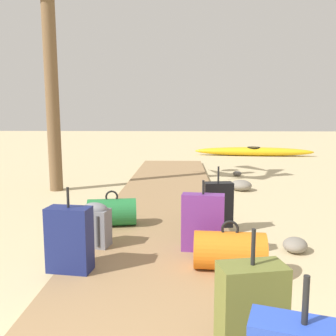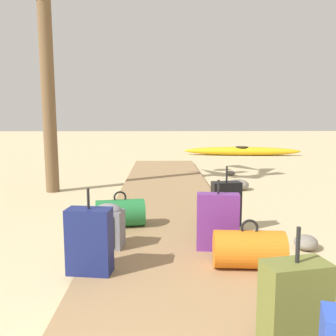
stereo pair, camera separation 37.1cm
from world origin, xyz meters
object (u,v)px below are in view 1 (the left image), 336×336
object	(u,v)px
suitcase_olive	(251,314)
suitcase_navy	(70,239)
backpack_grey	(95,223)
suitcase_black	(218,204)
suitcase_purple	(203,222)
duffel_bag_green	(112,212)
kayak	(253,151)
duffel_bag_orange	(229,251)

from	to	relation	value
suitcase_olive	suitcase_navy	bearing A→B (deg)	139.38
backpack_grey	suitcase_black	distance (m)	1.60
suitcase_purple	suitcase_black	distance (m)	0.90
duffel_bag_green	suitcase_navy	world-z (taller)	suitcase_navy
suitcase_black	suitcase_purple	bearing A→B (deg)	-105.41
suitcase_purple	kayak	xyz separation A→B (m)	(2.43, 10.00, -0.22)
backpack_grey	duffel_bag_green	size ratio (longest dim) A/B	0.73
backpack_grey	kayak	bearing A→B (deg)	70.14
backpack_grey	kayak	xyz separation A→B (m)	(3.58, 9.92, -0.17)
suitcase_black	kayak	xyz separation A→B (m)	(2.19, 9.14, -0.20)
suitcase_navy	suitcase_purple	bearing A→B (deg)	24.56
kayak	duffel_bag_green	bearing A→B (deg)	-111.17
duffel_bag_green	suitcase_black	size ratio (longest dim) A/B	0.85
duffel_bag_orange	suitcase_navy	bearing A→B (deg)	-176.34
suitcase_olive	suitcase_purple	bearing A→B (deg)	95.62
kayak	suitcase_purple	bearing A→B (deg)	-103.65
suitcase_navy	kayak	bearing A→B (deg)	70.88
suitcase_black	suitcase_navy	distance (m)	2.05
backpack_grey	kayak	world-z (taller)	backpack_grey
suitcase_black	kayak	bearing A→B (deg)	76.52
suitcase_black	suitcase_navy	bearing A→B (deg)	-135.83
duffel_bag_orange	suitcase_olive	size ratio (longest dim) A/B	0.85
suitcase_black	duffel_bag_green	bearing A→B (deg)	-179.30
backpack_grey	suitcase_olive	size ratio (longest dim) A/B	0.61
duffel_bag_orange	suitcase_olive	xyz separation A→B (m)	(-0.05, -1.30, 0.12)
suitcase_olive	suitcase_black	size ratio (longest dim) A/B	1.02
backpack_grey	suitcase_navy	size ratio (longest dim) A/B	0.62
duffel_bag_green	kayak	xyz separation A→B (m)	(3.55, 9.15, -0.09)
duffel_bag_green	suitcase_black	world-z (taller)	suitcase_black
suitcase_purple	suitcase_olive	size ratio (longest dim) A/B	0.95
duffel_bag_orange	duffel_bag_green	xyz separation A→B (m)	(-1.34, 1.32, -0.00)
kayak	suitcase_black	bearing A→B (deg)	-103.48
suitcase_black	suitcase_navy	size ratio (longest dim) A/B	0.99
suitcase_black	suitcase_olive	bearing A→B (deg)	-91.40
backpack_grey	suitcase_olive	xyz separation A→B (m)	(1.33, -1.86, 0.04)
suitcase_purple	duffel_bag_green	size ratio (longest dim) A/B	1.13
suitcase_purple	suitcase_black	size ratio (longest dim) A/B	0.97
suitcase_olive	suitcase_black	bearing A→B (deg)	88.60
backpack_grey	suitcase_purple	size ratio (longest dim) A/B	0.64
suitcase_olive	suitcase_navy	xyz separation A→B (m)	(-1.41, 1.21, 0.00)
duffel_bag_orange	kayak	size ratio (longest dim) A/B	0.15
duffel_bag_orange	suitcase_olive	bearing A→B (deg)	-92.01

